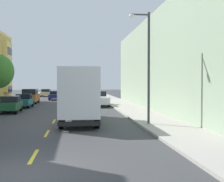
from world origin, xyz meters
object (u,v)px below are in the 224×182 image
street_lamp (146,60)px  parked_pickup_charcoal (91,93)px  parked_pickup_white (99,99)px  parked_hatchback_teal (24,101)px  moving_navy_sedan (55,95)px  delivery_box_truck (80,93)px  parked_hatchback_forest (10,104)px  parked_suv_orange (30,96)px  parked_wagon_champagne (46,92)px

street_lamp → parked_pickup_charcoal: street_lamp is taller
parked_pickup_white → parked_hatchback_teal: 8.52m
moving_navy_sedan → parked_pickup_charcoal: bearing=54.1°
parked_pickup_charcoal → moving_navy_sedan: (-6.14, -8.48, -0.08)m
street_lamp → delivery_box_truck: bearing=154.7°
parked_hatchback_forest → parked_hatchback_teal: size_ratio=1.00×
parked_pickup_charcoal → parked_suv_orange: size_ratio=1.11×
parked_hatchback_forest → parked_hatchback_teal: 5.60m
parked_pickup_white → parked_hatchback_forest: bearing=-142.3°
parked_wagon_champagne → parked_pickup_charcoal: 9.52m
parked_pickup_white → parked_pickup_charcoal: size_ratio=0.99×
parked_hatchback_forest → parked_wagon_champagne: (-0.02, 32.26, 0.05)m
street_lamp → parked_pickup_white: street_lamp is taller
moving_navy_sedan → parked_hatchback_teal: bearing=-99.4°
moving_navy_sedan → parked_wagon_champagne: bearing=102.5°
parked_pickup_charcoal → delivery_box_truck: bearing=-94.0°
street_lamp → delivery_box_truck: street_lamp is taller
parked_hatchback_teal → parked_suv_orange: parked_suv_orange is taller
street_lamp → parked_pickup_charcoal: (-1.61, 38.39, -3.35)m
parked_pickup_white → street_lamp: bearing=-84.0°
parked_pickup_white → parked_wagon_champagne: parked_pickup_white is taller
parked_hatchback_teal → moving_navy_sedan: size_ratio=0.89×
street_lamp → delivery_box_truck: size_ratio=0.87×
parked_pickup_white → parked_hatchback_teal: bearing=-172.5°
delivery_box_truck → parked_suv_orange: 20.90m
parked_pickup_white → parked_wagon_champagne: 27.00m
parked_pickup_white → moving_navy_sedan: bearing=114.1°
parked_wagon_champagne → parked_pickup_charcoal: (8.82, -3.59, 0.02)m
parked_pickup_charcoal → moving_navy_sedan: size_ratio=1.19×
parked_hatchback_teal → parked_pickup_charcoal: size_ratio=0.75×
parked_hatchback_forest → moving_navy_sedan: bearing=82.5°
street_lamp → parked_pickup_charcoal: bearing=92.4°
parked_wagon_champagne → moving_navy_sedan: size_ratio=1.05×
street_lamp → parked_suv_orange: bearing=115.5°
parked_wagon_champagne → parked_pickup_charcoal: size_ratio=0.88×
moving_navy_sedan → delivery_box_truck: bearing=-82.7°
moving_navy_sedan → parked_hatchback_forest: bearing=-97.5°
parked_hatchback_teal → parked_pickup_charcoal: (8.56, 23.08, 0.07)m
parked_pickup_charcoal → parked_suv_orange: 18.72m
delivery_box_truck → parked_wagon_champagne: bearing=98.9°
street_lamp → moving_navy_sedan: street_lamp is taller
parked_suv_orange → delivery_box_truck: bearing=-72.5°
parked_suv_orange → parked_hatchback_teal: bearing=-87.6°
delivery_box_truck → parked_hatchback_teal: (-6.01, 13.34, -1.27)m
parked_hatchback_forest → parked_pickup_charcoal: bearing=72.9°
delivery_box_truck → parked_pickup_white: size_ratio=1.52×
parked_hatchback_teal → parked_wagon_champagne: bearing=90.6°
street_lamp → parked_hatchback_forest: 14.64m
parked_suv_orange → moving_navy_sedan: (2.69, 8.02, -0.24)m
moving_navy_sedan → street_lamp: bearing=-75.5°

